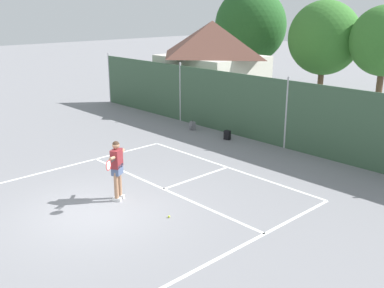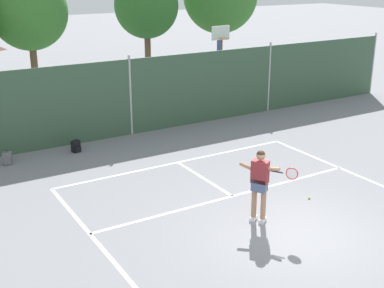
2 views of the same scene
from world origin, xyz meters
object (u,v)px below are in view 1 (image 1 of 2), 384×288
at_px(backpack_grey, 192,126).
at_px(backpack_black, 227,135).
at_px(tennis_player, 117,165).
at_px(tennis_ball, 169,217).

xyz_separation_m(backpack_grey, backpack_black, (2.26, -0.01, 0.00)).
bearing_deg(tennis_player, backpack_black, 106.71).
distance_m(tennis_ball, backpack_grey, 9.42).
relative_size(tennis_player, backpack_black, 4.01).
bearing_deg(backpack_black, backpack_grey, 179.74).
bearing_deg(tennis_player, backpack_grey, 121.47).
bearing_deg(backpack_grey, tennis_player, -58.53).
relative_size(tennis_ball, backpack_black, 0.14).
bearing_deg(backpack_grey, tennis_ball, -47.08).
height_order(backpack_grey, backpack_black, same).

